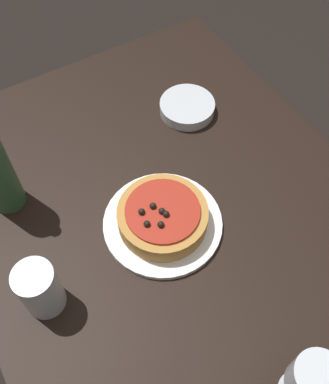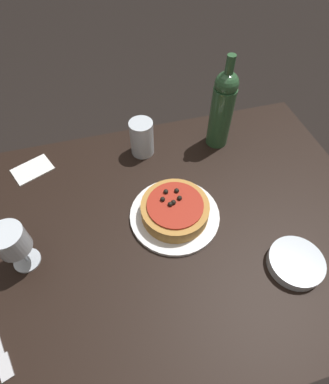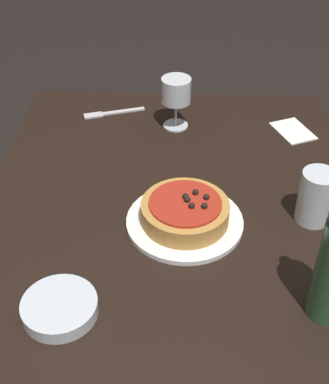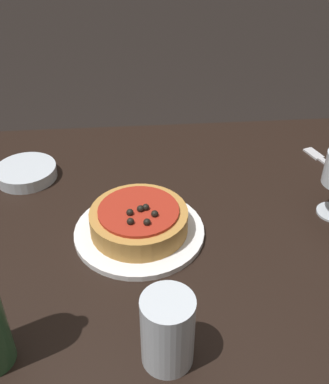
{
  "view_description": "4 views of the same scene",
  "coord_description": "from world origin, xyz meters",
  "px_view_note": "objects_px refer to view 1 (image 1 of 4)",
  "views": [
    {
      "loc": [
        -0.4,
        0.27,
        1.61
      ],
      "look_at": [
        0.05,
        0.01,
        0.81
      ],
      "focal_mm": 42.0,
      "sensor_mm": 36.0,
      "label": 1
    },
    {
      "loc": [
        -0.14,
        -0.42,
        1.49
      ],
      "look_at": [
        -0.01,
        0.06,
        0.84
      ],
      "focal_mm": 28.0,
      "sensor_mm": 36.0,
      "label": 2
    },
    {
      "loc": [
        0.9,
        0.03,
        1.54
      ],
      "look_at": [
        0.03,
        -0.01,
        0.85
      ],
      "focal_mm": 50.0,
      "sensor_mm": 36.0,
      "label": 3
    },
    {
      "loc": [
        0.02,
        0.72,
        1.34
      ],
      "look_at": [
        -0.04,
        0.02,
        0.84
      ],
      "focal_mm": 42.0,
      "sensor_mm": 36.0,
      "label": 4
    }
  ],
  "objects_px": {
    "wine_glass": "(313,380)",
    "side_bowl": "(187,107)",
    "water_cup": "(40,289)",
    "dining_table": "(177,244)",
    "dinner_plate": "(163,223)",
    "pizza": "(163,216)"
  },
  "relations": [
    {
      "from": "dining_table",
      "to": "wine_glass",
      "type": "relative_size",
      "value": 8.11
    },
    {
      "from": "water_cup",
      "to": "pizza",
      "type": "bearing_deg",
      "value": -83.86
    },
    {
      "from": "dinner_plate",
      "to": "wine_glass",
      "type": "height_order",
      "value": "wine_glass"
    },
    {
      "from": "wine_glass",
      "to": "water_cup",
      "type": "xyz_separation_m",
      "value": [
        0.38,
        0.32,
        -0.04
      ]
    },
    {
      "from": "dinner_plate",
      "to": "side_bowl",
      "type": "bearing_deg",
      "value": -41.27
    },
    {
      "from": "side_bowl",
      "to": "dining_table",
      "type": "bearing_deg",
      "value": 144.4
    },
    {
      "from": "pizza",
      "to": "wine_glass",
      "type": "distance_m",
      "value": 0.42
    },
    {
      "from": "wine_glass",
      "to": "dinner_plate",
      "type": "bearing_deg",
      "value": 4.24
    },
    {
      "from": "dining_table",
      "to": "water_cup",
      "type": "relative_size",
      "value": 9.55
    },
    {
      "from": "dining_table",
      "to": "pizza",
      "type": "xyz_separation_m",
      "value": [
        0.01,
        0.03,
        0.14
      ]
    },
    {
      "from": "dinner_plate",
      "to": "side_bowl",
      "type": "distance_m",
      "value": 0.34
    },
    {
      "from": "wine_glass",
      "to": "water_cup",
      "type": "bearing_deg",
      "value": 39.44
    },
    {
      "from": "dining_table",
      "to": "water_cup",
      "type": "distance_m",
      "value": 0.36
    },
    {
      "from": "dining_table",
      "to": "dinner_plate",
      "type": "distance_m",
      "value": 0.11
    },
    {
      "from": "dining_table",
      "to": "wine_glass",
      "type": "height_order",
      "value": "wine_glass"
    },
    {
      "from": "dinner_plate",
      "to": "side_bowl",
      "type": "height_order",
      "value": "side_bowl"
    },
    {
      "from": "dining_table",
      "to": "dinner_plate",
      "type": "height_order",
      "value": "dinner_plate"
    },
    {
      "from": "pizza",
      "to": "water_cup",
      "type": "xyz_separation_m",
      "value": [
        -0.03,
        0.28,
        0.03
      ]
    },
    {
      "from": "dining_table",
      "to": "pizza",
      "type": "relative_size",
      "value": 6.15
    },
    {
      "from": "wine_glass",
      "to": "side_bowl",
      "type": "distance_m",
      "value": 0.71
    },
    {
      "from": "wine_glass",
      "to": "dining_table",
      "type": "bearing_deg",
      "value": -0.13
    },
    {
      "from": "dining_table",
      "to": "water_cup",
      "type": "height_order",
      "value": "water_cup"
    }
  ]
}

